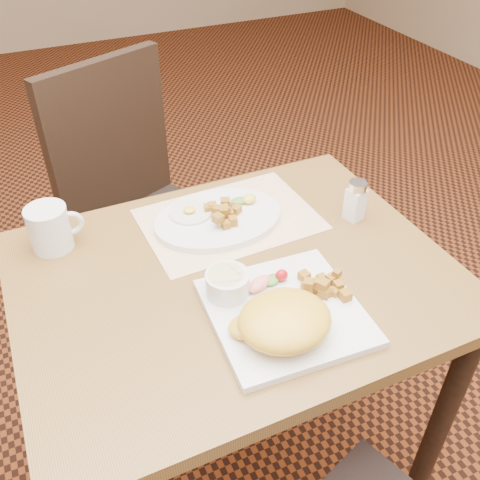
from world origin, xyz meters
name	(u,v)px	position (x,y,z in m)	size (l,w,h in m)	color
ground	(236,462)	(0.00, 0.00, 0.00)	(8.00, 8.00, 0.00)	black
table	(235,309)	(0.00, 0.00, 0.64)	(0.90, 0.70, 0.75)	brown
chair_far	(139,203)	(-0.05, 0.64, 0.54)	(0.56, 0.56, 0.97)	black
placemat	(229,219)	(0.06, 0.18, 0.75)	(0.40, 0.28, 0.00)	white
plate_square	(285,312)	(0.04, -0.15, 0.76)	(0.28, 0.28, 0.02)	silver
plate_oval	(218,219)	(0.04, 0.18, 0.76)	(0.30, 0.23, 0.02)	silver
hollandaise_mound	(284,321)	(0.01, -0.20, 0.80)	(0.18, 0.15, 0.06)	gold
ramekin	(227,283)	(-0.04, -0.06, 0.79)	(0.09, 0.09, 0.05)	silver
garnish_sq	(267,281)	(0.04, -0.08, 0.78)	(0.10, 0.05, 0.03)	#387223
fried_egg	(190,212)	(-0.02, 0.21, 0.77)	(0.10, 0.10, 0.02)	white
garnish_ov	(245,200)	(0.12, 0.20, 0.78)	(0.07, 0.05, 0.02)	#387223
salt_shaker	(356,200)	(0.33, 0.06, 0.80)	(0.05, 0.05, 0.10)	white
coffee_mug	(51,228)	(-0.33, 0.25, 0.80)	(0.12, 0.09, 0.10)	silver
home_fries_sq	(322,286)	(0.13, -0.14, 0.78)	(0.09, 0.10, 0.04)	#AD731B
home_fries_ov	(223,213)	(0.04, 0.17, 0.78)	(0.09, 0.10, 0.04)	#AD731B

